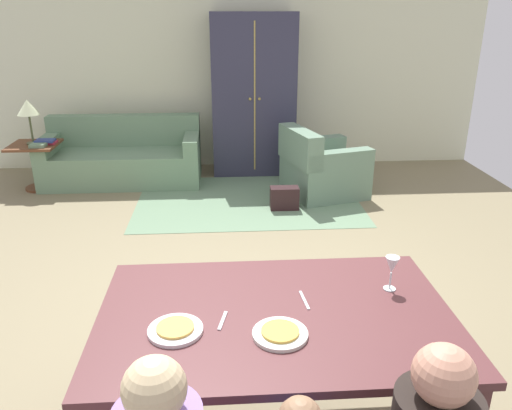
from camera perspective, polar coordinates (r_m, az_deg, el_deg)
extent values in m
cube|color=#807354|center=(4.46, -0.72, -7.14)|extent=(6.85, 6.36, 0.02)
cube|color=beige|center=(7.19, -2.25, 15.16)|extent=(6.85, 0.10, 2.70)
cube|color=brown|center=(2.47, 2.27, -12.55)|extent=(1.70, 1.08, 0.04)
cube|color=brown|center=(3.12, -13.84, -13.63)|extent=(0.06, 0.06, 0.72)
cube|color=brown|center=(3.24, 15.63, -12.44)|extent=(0.06, 0.06, 0.72)
cylinder|color=silver|center=(2.36, -9.14, -13.86)|extent=(0.25, 0.25, 0.02)
cylinder|color=gold|center=(2.35, -9.16, -13.56)|extent=(0.17, 0.17, 0.01)
cylinder|color=white|center=(2.31, 2.76, -14.43)|extent=(0.25, 0.25, 0.02)
cylinder|color=gold|center=(2.30, 2.76, -14.13)|extent=(0.17, 0.17, 0.01)
cylinder|color=silver|center=(2.73, 14.91, -9.16)|extent=(0.06, 0.06, 0.01)
cylinder|color=silver|center=(2.71, 15.01, -8.29)|extent=(0.01, 0.01, 0.09)
cone|color=silver|center=(2.67, 15.19, -6.60)|extent=(0.07, 0.07, 0.09)
cube|color=silver|center=(2.40, -3.81, -12.96)|extent=(0.05, 0.15, 0.01)
cube|color=silver|center=(2.56, 5.51, -10.70)|extent=(0.03, 0.17, 0.01)
sphere|color=beige|center=(1.71, -11.49, -19.75)|extent=(0.21, 0.21, 0.21)
sphere|color=tan|center=(1.83, 20.56, -17.62)|extent=(0.21, 0.21, 0.21)
cube|color=slate|center=(5.97, -0.92, 0.56)|extent=(2.60, 1.80, 0.01)
cube|color=gray|center=(6.78, -14.87, 4.24)|extent=(1.99, 0.84, 0.42)
cube|color=gray|center=(7.00, -14.70, 8.27)|extent=(1.99, 0.20, 0.40)
cube|color=gray|center=(6.94, -22.53, 6.36)|extent=(0.18, 0.84, 0.20)
cube|color=gray|center=(6.58, -7.30, 7.09)|extent=(0.18, 0.84, 0.20)
cube|color=slate|center=(6.20, 7.76, 3.20)|extent=(1.04, 1.05, 0.42)
cube|color=slate|center=(5.94, 5.01, 6.64)|extent=(0.42, 0.87, 0.40)
cube|color=slate|center=(5.83, 9.40, 5.12)|extent=(0.86, 0.40, 0.20)
cube|color=slate|center=(6.40, 6.53, 6.72)|extent=(0.86, 0.40, 0.20)
cube|color=#313045|center=(6.86, -0.31, 12.35)|extent=(1.10, 0.56, 2.10)
cube|color=#B99C45|center=(6.58, -0.15, 11.96)|extent=(0.02, 0.01, 1.89)
sphere|color=#B99C45|center=(6.57, -0.68, 11.95)|extent=(0.04, 0.04, 0.04)
sphere|color=#B99C45|center=(6.57, 0.39, 11.96)|extent=(0.04, 0.04, 0.04)
cube|color=brown|center=(6.78, -23.92, 6.23)|extent=(0.56, 0.56, 0.03)
cylinder|color=brown|center=(6.85, -23.56, 3.90)|extent=(0.08, 0.08, 0.55)
cylinder|color=brown|center=(6.92, -23.25, 1.85)|extent=(0.36, 0.36, 0.03)
cylinder|color=#444C2C|center=(6.77, -23.95, 6.43)|extent=(0.16, 0.16, 0.02)
cylinder|color=#444C2C|center=(6.73, -24.18, 7.91)|extent=(0.02, 0.02, 0.34)
cone|color=beige|center=(6.69, -24.52, 10.07)|extent=(0.26, 0.26, 0.18)
cube|color=#A12639|center=(6.72, -22.63, 6.57)|extent=(0.22, 0.16, 0.03)
cube|color=navy|center=(6.70, -22.85, 6.75)|extent=(0.22, 0.16, 0.03)
cube|color=black|center=(5.68, 3.24, 0.78)|extent=(0.32, 0.16, 0.26)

